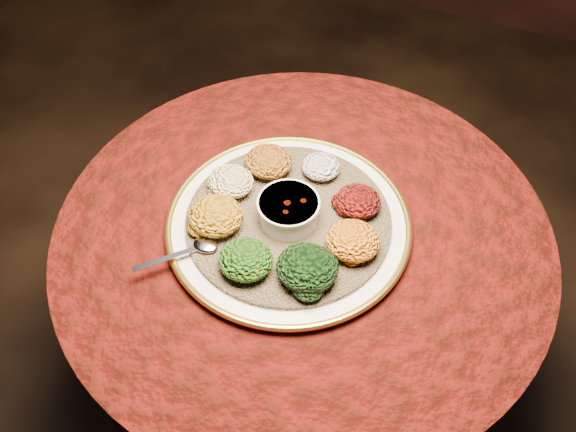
% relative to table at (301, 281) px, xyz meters
% --- Properties ---
extents(table, '(0.96, 0.96, 0.73)m').
position_rel_table_xyz_m(table, '(0.00, 0.00, 0.00)').
color(table, black).
rests_on(table, ground).
extents(platter, '(0.56, 0.56, 0.02)m').
position_rel_table_xyz_m(platter, '(-0.03, -0.01, 0.19)').
color(platter, silver).
rests_on(platter, table).
extents(injera, '(0.46, 0.46, 0.01)m').
position_rel_table_xyz_m(injera, '(-0.03, -0.01, 0.20)').
color(injera, olive).
rests_on(injera, platter).
extents(stew_bowl, '(0.12, 0.12, 0.05)m').
position_rel_table_xyz_m(stew_bowl, '(-0.03, -0.01, 0.24)').
color(stew_bowl, silver).
rests_on(stew_bowl, injera).
extents(spoon, '(0.12, 0.12, 0.01)m').
position_rel_table_xyz_m(spoon, '(-0.15, -0.13, 0.21)').
color(spoon, silver).
rests_on(spoon, injera).
extents(portion_ayib, '(0.08, 0.07, 0.04)m').
position_rel_table_xyz_m(portion_ayib, '(-0.01, 0.13, 0.23)').
color(portion_ayib, beige).
rests_on(portion_ayib, injera).
extents(portion_kitfo, '(0.09, 0.08, 0.04)m').
position_rel_table_xyz_m(portion_kitfo, '(0.09, 0.07, 0.23)').
color(portion_kitfo, black).
rests_on(portion_kitfo, injera).
extents(portion_tikil, '(0.10, 0.09, 0.05)m').
position_rel_table_xyz_m(portion_tikil, '(0.11, -0.03, 0.23)').
color(portion_tikil, '#BB7E0F').
rests_on(portion_tikil, injera).
extents(portion_gomen, '(0.11, 0.10, 0.05)m').
position_rel_table_xyz_m(portion_gomen, '(0.05, -0.12, 0.23)').
color(portion_gomen, black).
rests_on(portion_gomen, injera).
extents(portion_mixveg, '(0.10, 0.09, 0.05)m').
position_rel_table_xyz_m(portion_mixveg, '(-0.05, -0.14, 0.23)').
color(portion_mixveg, '#A8360A').
rests_on(portion_mixveg, injera).
extents(portion_kik, '(0.10, 0.10, 0.05)m').
position_rel_table_xyz_m(portion_kik, '(-0.15, -0.07, 0.23)').
color(portion_kik, '#C17E11').
rests_on(portion_kik, injera).
extents(portion_timatim, '(0.09, 0.09, 0.04)m').
position_rel_table_xyz_m(portion_timatim, '(-0.16, 0.02, 0.23)').
color(portion_timatim, maroon).
rests_on(portion_timatim, injera).
extents(portion_shiro, '(0.10, 0.09, 0.05)m').
position_rel_table_xyz_m(portion_shiro, '(-0.11, 0.10, 0.23)').
color(portion_shiro, '#8D5011').
rests_on(portion_shiro, injera).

